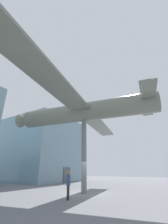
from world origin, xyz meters
name	(u,v)px	position (x,y,z in m)	size (l,w,h in m)	color
ground_plane	(84,194)	(0.00, 0.00, 0.00)	(80.00, 80.00, 0.00)	slate
glass_pavilion_right	(39,150)	(9.16, 15.94, 5.48)	(11.98, 14.14, 11.54)	#7593A3
support_pylon_central	(84,154)	(0.00, 0.00, 3.16)	(0.47, 0.47, 6.32)	slate
suspended_airplane	(82,112)	(-0.04, 0.23, 7.27)	(21.81, 15.40, 3.27)	slate
visitor_person	(68,183)	(-3.00, -0.60, 1.02)	(0.46, 0.37, 1.76)	#232328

